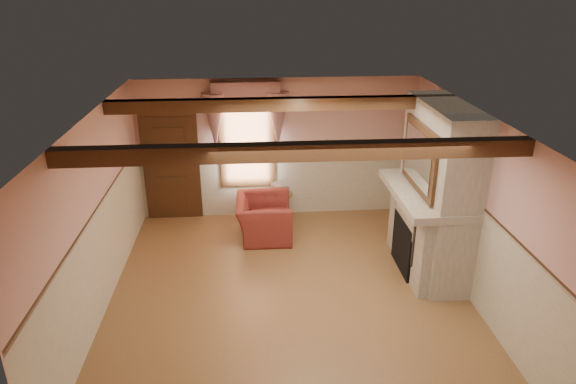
{
  "coord_description": "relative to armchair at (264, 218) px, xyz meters",
  "views": [
    {
      "loc": [
        -0.53,
        -6.74,
        4.51
      ],
      "look_at": [
        0.04,
        0.8,
        1.37
      ],
      "focal_mm": 32.0,
      "sensor_mm": 36.0,
      "label": 1
    }
  ],
  "objects": [
    {
      "name": "ceiling_beam_back",
      "position": [
        0.32,
        -0.75,
        2.32
      ],
      "size": [
        5.5,
        0.18,
        0.2
      ],
      "primitive_type": "cube",
      "color": "black",
      "rests_on": "ceiling"
    },
    {
      "name": "overmantel_mirror",
      "position": [
        2.38,
        -1.35,
        1.59
      ],
      "size": [
        0.06,
        1.44,
        1.04
      ],
      "primitive_type": "cube",
      "color": "silver",
      "rests_on": "fireplace"
    },
    {
      "name": "radiator",
      "position": [
        0.16,
        0.75,
        -0.08
      ],
      "size": [
        0.72,
        0.36,
        0.6
      ],
      "primitive_type": "cube",
      "rotation": [
        0.0,
        0.0,
        -0.27
      ],
      "color": "white",
      "rests_on": "floor"
    },
    {
      "name": "wall_front",
      "position": [
        0.32,
        -4.95,
        1.02
      ],
      "size": [
        5.5,
        0.02,
        2.8
      ],
      "primitive_type": "cube",
      "color": "#CD988E",
      "rests_on": "floor"
    },
    {
      "name": "window_drapes",
      "position": [
        -0.28,
        0.93,
        1.87
      ],
      "size": [
        1.3,
        0.14,
        1.4
      ],
      "primitive_type": "cube",
      "color": "gray",
      "rests_on": "wall_back"
    },
    {
      "name": "ceiling",
      "position": [
        0.32,
        -1.95,
        2.42
      ],
      "size": [
        5.5,
        6.0,
        0.01
      ],
      "primitive_type": "cube",
      "color": "silver",
      "rests_on": "wall_back"
    },
    {
      "name": "bowl",
      "position": [
        2.57,
        -1.41,
        1.09
      ],
      "size": [
        0.38,
        0.38,
        0.09
      ],
      "primitive_type": "imported",
      "color": "brown",
      "rests_on": "mantel"
    },
    {
      "name": "wall_right",
      "position": [
        3.07,
        -1.95,
        1.02
      ],
      "size": [
        0.02,
        6.0,
        2.8
      ],
      "primitive_type": "cube",
      "color": "#CD988E",
      "rests_on": "floor"
    },
    {
      "name": "oil_lamp",
      "position": [
        2.57,
        -0.83,
        1.18
      ],
      "size": [
        0.11,
        0.11,
        0.28
      ],
      "primitive_type": "cylinder",
      "color": "gold",
      "rests_on": "mantel"
    },
    {
      "name": "wall_left",
      "position": [
        -2.43,
        -1.95,
        1.02
      ],
      "size": [
        0.02,
        6.0,
        2.8
      ],
      "primitive_type": "cube",
      "color": "#CD988E",
      "rests_on": "floor"
    },
    {
      "name": "window",
      "position": [
        -0.28,
        1.02,
        1.27
      ],
      "size": [
        1.06,
        0.08,
        2.02
      ],
      "primitive_type": "cube",
      "color": "white",
      "rests_on": "wall_back"
    },
    {
      "name": "side_table",
      "position": [
        0.33,
        0.75,
        -0.1
      ],
      "size": [
        0.62,
        0.62,
        0.55
      ],
      "primitive_type": "cylinder",
      "rotation": [
        0.0,
        0.0,
        -0.16
      ],
      "color": "brown",
      "rests_on": "floor"
    },
    {
      "name": "chair_rail",
      "position": [
        0.32,
        -1.95,
        1.12
      ],
      "size": [
        5.5,
        6.0,
        0.08
      ],
      "primitive_type": null,
      "color": "black",
      "rests_on": "wainscot"
    },
    {
      "name": "candle_red",
      "position": [
        2.57,
        -2.11,
        1.12
      ],
      "size": [
        0.06,
        0.06,
        0.16
      ],
      "primitive_type": "cylinder",
      "color": "maroon",
      "rests_on": "mantel"
    },
    {
      "name": "firebox",
      "position": [
        2.32,
        -1.35,
        0.07
      ],
      "size": [
        0.2,
        0.95,
        0.9
      ],
      "primitive_type": "cube",
      "color": "black",
      "rests_on": "floor"
    },
    {
      "name": "wainscot",
      "position": [
        0.32,
        -1.95,
        0.37
      ],
      "size": [
        5.5,
        6.0,
        1.5
      ],
      "primitive_type": null,
      "color": "beige",
      "rests_on": "floor"
    },
    {
      "name": "armchair",
      "position": [
        0.0,
        0.0,
        0.0
      ],
      "size": [
        1.03,
        1.17,
        0.75
      ],
      "primitive_type": "imported",
      "rotation": [
        0.0,
        0.0,
        1.56
      ],
      "color": "maroon",
      "rests_on": "floor"
    },
    {
      "name": "jar_yellow",
      "position": [
        2.57,
        -1.95,
        1.1
      ],
      "size": [
        0.06,
        0.06,
        0.12
      ],
      "primitive_type": "cylinder",
      "color": "gold",
      "rests_on": "mantel"
    },
    {
      "name": "book_stack",
      "position": [
        0.36,
        0.78,
        0.27
      ],
      "size": [
        0.35,
        0.39,
        0.2
      ],
      "primitive_type": "cube",
      "rotation": [
        0.0,
        0.0,
        0.33
      ],
      "color": "#B7AD8C",
      "rests_on": "side_table"
    },
    {
      "name": "mantel_clock",
      "position": [
        2.57,
        -0.72,
        1.14
      ],
      "size": [
        0.14,
        0.24,
        0.2
      ],
      "primitive_type": "cube",
      "color": "black",
      "rests_on": "mantel"
    },
    {
      "name": "ceiling_beam_front",
      "position": [
        0.32,
        -3.15,
        2.32
      ],
      "size": [
        5.5,
        0.18,
        0.2
      ],
      "primitive_type": "cube",
      "color": "black",
      "rests_on": "ceiling"
    },
    {
      "name": "door",
      "position": [
        -1.78,
        0.99,
        0.67
      ],
      "size": [
        1.1,
        0.1,
        2.1
      ],
      "primitive_type": "cube",
      "color": "black",
      "rests_on": "floor"
    },
    {
      "name": "mantel",
      "position": [
        2.57,
        -1.35,
        0.98
      ],
      "size": [
        1.05,
        2.05,
        0.12
      ],
      "primitive_type": "cube",
      "color": "gray",
      "rests_on": "fireplace"
    },
    {
      "name": "fireplace",
      "position": [
        2.75,
        -1.35,
        1.02
      ],
      "size": [
        0.85,
        2.0,
        2.8
      ],
      "primitive_type": "cube",
      "color": "gray",
      "rests_on": "floor"
    },
    {
      "name": "wall_back",
      "position": [
        0.32,
        1.05,
        1.02
      ],
      "size": [
        5.5,
        0.02,
        2.8
      ],
      "primitive_type": "cube",
      "color": "#CD988E",
      "rests_on": "floor"
    },
    {
      "name": "floor",
      "position": [
        0.32,
        -1.95,
        -0.38
      ],
      "size": [
        5.5,
        6.0,
        0.01
      ],
      "primitive_type": "cube",
      "color": "brown",
      "rests_on": "ground"
    }
  ]
}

